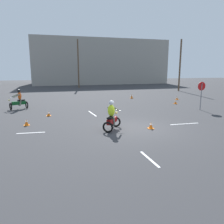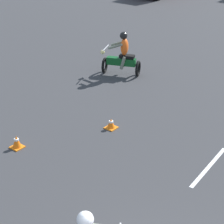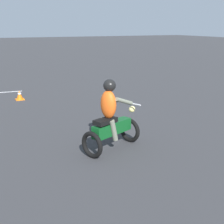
# 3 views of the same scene
# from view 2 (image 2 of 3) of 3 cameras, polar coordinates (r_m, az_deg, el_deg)

# --- Properties ---
(motorcycle_rider_background) EXTENTS (1.54, 1.11, 1.66)m
(motorcycle_rider_background) POSITION_cam_2_polar(r_m,az_deg,el_deg) (16.38, 1.34, 7.29)
(motorcycle_rider_background) COLOR black
(motorcycle_rider_background) RESTS_ON ground
(traffic_cone_mid_left) EXTENTS (0.32, 0.32, 0.31)m
(traffic_cone_mid_left) POSITION_cam_2_polar(r_m,az_deg,el_deg) (12.68, -0.12, -1.52)
(traffic_cone_mid_left) COLOR orange
(traffic_cone_mid_left) RESTS_ON ground
(traffic_cone_far_center) EXTENTS (0.32, 0.32, 0.37)m
(traffic_cone_far_center) POSITION_cam_2_polar(r_m,az_deg,el_deg) (11.98, -12.34, -3.84)
(traffic_cone_far_center) COLOR orange
(traffic_cone_far_center) RESTS_ON ground
(lane_stripe_n) EXTENTS (0.27, 2.12, 0.01)m
(lane_stripe_n) POSITION_cam_2_polar(r_m,az_deg,el_deg) (11.27, 12.55, -6.97)
(lane_stripe_n) COLOR silver
(lane_stripe_n) RESTS_ON ground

